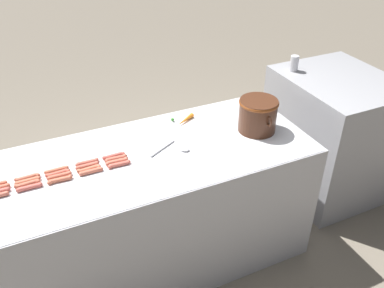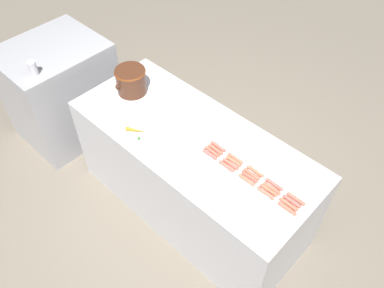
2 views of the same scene
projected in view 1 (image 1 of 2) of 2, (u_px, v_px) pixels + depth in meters
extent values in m
plane|color=#756B5B|center=(158.00, 256.00, 2.98)|extent=(20.00, 20.00, 0.00)
cube|color=#BCBCC1|center=(154.00, 209.00, 2.74)|extent=(0.85, 2.01, 0.90)
cube|color=silver|center=(151.00, 154.00, 2.49)|extent=(0.83, 1.97, 0.00)
cube|color=#A0A0A4|center=(331.00, 135.00, 3.41)|extent=(0.92, 0.78, 1.01)
sphere|color=#CB624A|center=(5.00, 183.00, 2.23)|extent=(0.03, 0.03, 0.03)
cylinder|color=#C2664F|center=(27.00, 177.00, 2.27)|extent=(0.03, 0.11, 0.03)
sphere|color=#C2664F|center=(16.00, 180.00, 2.25)|extent=(0.03, 0.03, 0.03)
sphere|color=#C2664F|center=(38.00, 175.00, 2.29)|extent=(0.03, 0.03, 0.03)
cylinder|color=#C8684C|center=(56.00, 170.00, 2.33)|extent=(0.03, 0.11, 0.03)
sphere|color=#C8684C|center=(46.00, 172.00, 2.31)|extent=(0.03, 0.03, 0.03)
sphere|color=#C8684C|center=(67.00, 168.00, 2.34)|extent=(0.03, 0.03, 0.03)
cylinder|color=#C65F4F|center=(87.00, 162.00, 2.39)|extent=(0.03, 0.11, 0.03)
sphere|color=#C65F4F|center=(77.00, 165.00, 2.37)|extent=(0.03, 0.03, 0.03)
sphere|color=#C65F4F|center=(97.00, 160.00, 2.41)|extent=(0.03, 0.03, 0.03)
cylinder|color=#CB5A50|center=(114.00, 156.00, 2.44)|extent=(0.03, 0.11, 0.03)
sphere|color=#CB5A50|center=(104.00, 158.00, 2.42)|extent=(0.03, 0.03, 0.03)
sphere|color=#CB5A50|center=(123.00, 154.00, 2.46)|extent=(0.03, 0.03, 0.03)
sphere|color=#C3634A|center=(8.00, 185.00, 2.21)|extent=(0.03, 0.03, 0.03)
cylinder|color=#C26549|center=(28.00, 181.00, 2.24)|extent=(0.03, 0.11, 0.03)
sphere|color=#C26549|center=(17.00, 184.00, 2.22)|extent=(0.03, 0.03, 0.03)
sphere|color=#C26549|center=(38.00, 178.00, 2.26)|extent=(0.03, 0.03, 0.03)
cylinder|color=#C25947|center=(58.00, 173.00, 2.30)|extent=(0.03, 0.11, 0.03)
sphere|color=#C25947|center=(47.00, 176.00, 2.28)|extent=(0.03, 0.03, 0.03)
sphere|color=#C25947|center=(68.00, 171.00, 2.32)|extent=(0.03, 0.03, 0.03)
cylinder|color=#C25E4C|center=(87.00, 166.00, 2.36)|extent=(0.03, 0.11, 0.03)
sphere|color=#C25E4C|center=(77.00, 168.00, 2.34)|extent=(0.03, 0.03, 0.03)
sphere|color=#C25E4C|center=(97.00, 163.00, 2.38)|extent=(0.03, 0.03, 0.03)
cylinder|color=#C0604B|center=(116.00, 158.00, 2.42)|extent=(0.03, 0.11, 0.03)
sphere|color=#C0604B|center=(107.00, 161.00, 2.40)|extent=(0.03, 0.03, 0.03)
sphere|color=#C0604B|center=(125.00, 156.00, 2.44)|extent=(0.03, 0.03, 0.03)
sphere|color=#C25C51|center=(8.00, 189.00, 2.18)|extent=(0.03, 0.03, 0.03)
cylinder|color=#C0634B|center=(27.00, 184.00, 2.22)|extent=(0.03, 0.11, 0.03)
sphere|color=#C0634B|center=(16.00, 186.00, 2.20)|extent=(0.03, 0.03, 0.03)
sphere|color=#C0634B|center=(38.00, 182.00, 2.24)|extent=(0.03, 0.03, 0.03)
cylinder|color=#C2604A|center=(59.00, 176.00, 2.28)|extent=(0.03, 0.11, 0.03)
sphere|color=#C2604A|center=(49.00, 179.00, 2.26)|extent=(0.03, 0.03, 0.03)
sphere|color=#C2604A|center=(70.00, 173.00, 2.30)|extent=(0.03, 0.03, 0.03)
cylinder|color=#C2684B|center=(89.00, 169.00, 2.33)|extent=(0.03, 0.11, 0.03)
sphere|color=#C2684B|center=(79.00, 171.00, 2.32)|extent=(0.03, 0.03, 0.03)
sphere|color=#C2684B|center=(99.00, 167.00, 2.35)|extent=(0.03, 0.03, 0.03)
cylinder|color=#C3624D|center=(117.00, 161.00, 2.39)|extent=(0.03, 0.11, 0.03)
sphere|color=#C3624D|center=(108.00, 164.00, 2.37)|extent=(0.03, 0.03, 0.03)
sphere|color=#C3624D|center=(126.00, 159.00, 2.42)|extent=(0.03, 0.03, 0.03)
sphere|color=#C2604B|center=(7.00, 193.00, 2.16)|extent=(0.03, 0.03, 0.03)
cylinder|color=#C95C50|center=(29.00, 187.00, 2.20)|extent=(0.03, 0.11, 0.03)
sphere|color=#C95C50|center=(18.00, 190.00, 2.18)|extent=(0.03, 0.03, 0.03)
sphere|color=#C95C50|center=(40.00, 184.00, 2.22)|extent=(0.03, 0.03, 0.03)
cylinder|color=#CB684C|center=(60.00, 180.00, 2.25)|extent=(0.03, 0.11, 0.03)
sphere|color=#CB684C|center=(49.00, 183.00, 2.23)|extent=(0.03, 0.03, 0.03)
sphere|color=#CB684C|center=(70.00, 177.00, 2.27)|extent=(0.03, 0.03, 0.03)
cylinder|color=#C6644C|center=(91.00, 171.00, 2.31)|extent=(0.03, 0.11, 0.03)
sphere|color=#C6644C|center=(81.00, 174.00, 2.30)|extent=(0.03, 0.03, 0.03)
sphere|color=#C6644C|center=(101.00, 169.00, 2.33)|extent=(0.03, 0.03, 0.03)
cylinder|color=#CA5E4E|center=(119.00, 164.00, 2.37)|extent=(0.03, 0.11, 0.03)
sphere|color=#CA5E4E|center=(110.00, 167.00, 2.35)|extent=(0.03, 0.03, 0.03)
sphere|color=#CA5E4E|center=(128.00, 162.00, 2.39)|extent=(0.03, 0.03, 0.03)
cylinder|color=#472616|center=(258.00, 115.00, 2.66)|extent=(0.25, 0.25, 0.22)
torus|color=brown|center=(259.00, 102.00, 2.60)|extent=(0.26, 0.26, 0.03)
torus|color=#472616|center=(248.00, 104.00, 2.74)|extent=(0.07, 0.02, 0.07)
torus|color=#472616|center=(269.00, 121.00, 2.55)|extent=(0.07, 0.02, 0.07)
cylinder|color=#B7B7BC|center=(163.00, 148.00, 2.52)|extent=(0.12, 0.20, 0.01)
ellipsoid|color=#B7B7BC|center=(184.00, 149.00, 2.51)|extent=(0.09, 0.08, 0.02)
cone|color=orange|center=(185.00, 120.00, 2.79)|extent=(0.11, 0.16, 0.03)
sphere|color=#387F2D|center=(173.00, 119.00, 2.80)|extent=(0.02, 0.02, 0.02)
cylinder|color=#BCBCC1|center=(294.00, 64.00, 3.22)|extent=(0.07, 0.07, 0.12)
cylinder|color=silver|center=(295.00, 56.00, 3.19)|extent=(0.06, 0.06, 0.00)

